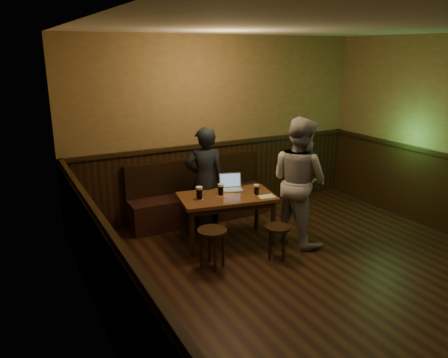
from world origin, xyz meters
name	(u,v)px	position (x,y,z in m)	size (l,w,h in m)	color
room	(339,184)	(0.00, 0.22, 1.20)	(5.04, 6.04, 2.84)	black
bench	(198,200)	(-0.52, 2.75, 0.31)	(2.20, 0.50, 0.95)	black
pub_table	(227,202)	(-0.52, 1.79, 0.59)	(1.38, 0.93, 0.69)	#4F2716
stool_left	(212,237)	(-1.02, 1.23, 0.39)	(0.43, 0.43, 0.49)	black
stool_right	(277,233)	(-0.18, 1.06, 0.35)	(0.36, 0.36, 0.43)	black
pint_left	(199,193)	(-0.91, 1.82, 0.77)	(0.11, 0.11, 0.18)	#A8142D
pint_mid	(221,190)	(-0.59, 1.83, 0.76)	(0.10, 0.10, 0.16)	#A8142D
pint_right	(257,190)	(-0.15, 1.62, 0.76)	(0.09, 0.09, 0.15)	#A8142D
laptop	(231,185)	(-0.34, 2.00, 0.74)	(0.38, 0.33, 0.22)	silver
menu	(267,196)	(-0.07, 1.50, 0.68)	(0.22, 0.15, 0.00)	silver
person_suit	(205,181)	(-0.62, 2.26, 0.78)	(0.57, 0.37, 1.56)	black
person_grey	(299,181)	(0.36, 1.37, 0.87)	(0.85, 0.66, 1.74)	#99999E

